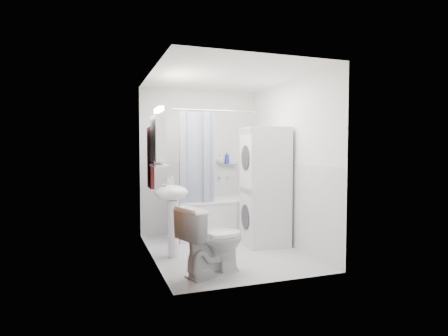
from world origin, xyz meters
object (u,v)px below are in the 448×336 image
object	(u,v)px
washer_dryer	(265,186)
toilet	(213,240)
bathtub	(222,215)
sink	(172,204)

from	to	relation	value
washer_dryer	toilet	world-z (taller)	washer_dryer
bathtub	sink	xyz separation A→B (m)	(-1.03, -0.96, 0.37)
toilet	sink	bearing A→B (deg)	0.80
bathtub	sink	distance (m)	1.45
bathtub	washer_dryer	size ratio (longest dim) A/B	0.92
washer_dryer	toilet	distance (m)	1.58
sink	bathtub	bearing A→B (deg)	43.06
washer_dryer	toilet	xyz separation A→B (m)	(-1.13, -1.00, -0.48)
washer_dryer	toilet	bearing A→B (deg)	-132.54
sink	washer_dryer	bearing A→B (deg)	8.39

